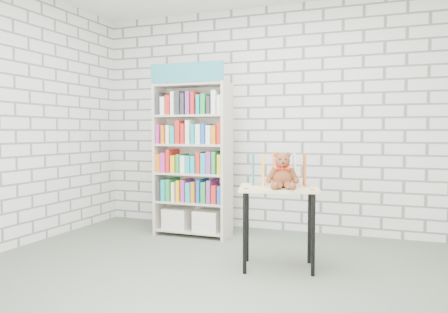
% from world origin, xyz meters
% --- Properties ---
extents(ground, '(4.50, 4.50, 0.00)m').
position_xyz_m(ground, '(0.00, 0.00, 0.00)').
color(ground, '#535D4E').
rests_on(ground, ground).
extents(room_shell, '(4.52, 4.02, 2.81)m').
position_xyz_m(room_shell, '(0.00, 0.00, 1.78)').
color(room_shell, silver).
rests_on(room_shell, ground).
extents(bookshelf, '(0.90, 0.35, 2.02)m').
position_xyz_m(bookshelf, '(-0.72, 1.36, 0.92)').
color(bookshelf, beige).
rests_on(bookshelf, ground).
extents(display_table, '(0.79, 0.63, 0.74)m').
position_xyz_m(display_table, '(0.53, 0.46, 0.64)').
color(display_table, '#DABE83').
rests_on(display_table, ground).
extents(table_books, '(0.52, 0.33, 0.29)m').
position_xyz_m(table_books, '(0.51, 0.57, 0.89)').
color(table_books, teal).
rests_on(table_books, display_table).
extents(teddy_bear, '(0.29, 0.28, 0.32)m').
position_xyz_m(teddy_bear, '(0.59, 0.37, 0.87)').
color(teddy_bear, maroon).
rests_on(teddy_bear, display_table).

